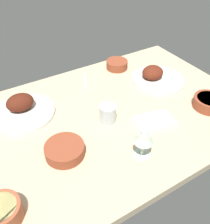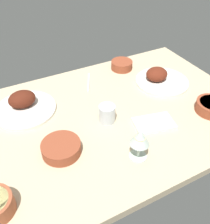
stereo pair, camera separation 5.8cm
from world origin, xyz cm
name	(u,v)px [view 2 (the right image)]	position (x,y,z in cm)	size (l,w,h in cm)	color
dining_table	(105,118)	(0.00, 0.00, 2.00)	(140.00, 90.00, 4.00)	#C6B28E
plate_near_viewer	(160,79)	(-39.52, -11.05, 6.45)	(28.71, 28.71, 8.40)	white
plate_far_side	(24,105)	(32.19, -21.57, 6.68)	(28.92, 28.92, 9.03)	white
bowl_soup	(122,65)	(-28.60, -33.57, 6.67)	(12.52, 12.52, 4.87)	brown
bowl_pasta	(61,148)	(25.62, 12.06, 6.58)	(15.62, 15.62, 4.69)	brown
wine_glass	(140,139)	(-0.09, 27.88, 13.93)	(7.60, 7.60, 14.00)	silver
water_tumbler	(107,114)	(0.89, 3.71, 8.12)	(7.39, 7.39, 8.24)	silver
folded_napkin	(154,123)	(-16.60, 15.50, 4.60)	(17.73, 11.07, 1.20)	white
fork_loose	(89,82)	(-4.72, -28.71, 4.40)	(17.46, 0.90, 0.80)	silver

